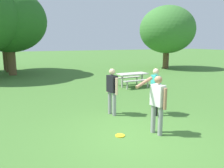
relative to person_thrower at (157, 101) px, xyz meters
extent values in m
plane|color=#447530|center=(-0.55, 0.09, -0.96)|extent=(120.00, 120.00, 0.00)
cylinder|color=gray|center=(0.04, -0.12, -0.55)|extent=(0.13, 0.13, 0.82)
cylinder|color=gray|center=(-0.01, 0.13, -0.55)|extent=(0.13, 0.13, 0.82)
cube|color=white|center=(0.01, 0.00, 0.15)|extent=(0.30, 0.42, 0.58)
sphere|color=#9E7051|center=(0.01, 0.00, 0.57)|extent=(0.21, 0.21, 0.21)
cylinder|color=#9E7051|center=(0.07, -0.25, 0.10)|extent=(0.09, 0.09, 0.58)
cylinder|color=#9E7051|center=(-0.31, 0.20, 0.49)|extent=(0.58, 0.21, 0.28)
cylinder|color=gray|center=(-0.45, 2.15, -0.55)|extent=(0.13, 0.13, 0.82)
cylinder|color=gray|center=(-0.40, 1.90, -0.55)|extent=(0.13, 0.13, 0.82)
cube|color=black|center=(-0.43, 2.03, 0.15)|extent=(0.30, 0.42, 0.58)
sphere|color=beige|center=(-0.43, 2.03, 0.57)|extent=(0.21, 0.21, 0.21)
cylinder|color=beige|center=(-0.48, 2.28, 0.10)|extent=(0.09, 0.09, 0.58)
cylinder|color=beige|center=(-0.37, 1.77, 0.10)|extent=(0.09, 0.09, 0.58)
cylinder|color=black|center=(0.92, 1.30, -0.55)|extent=(0.13, 0.13, 0.82)
cylinder|color=black|center=(0.98, 1.55, -0.55)|extent=(0.13, 0.13, 0.82)
cube|color=#33B2AD|center=(0.95, 1.42, 0.15)|extent=(0.31, 0.42, 0.58)
sphere|color=beige|center=(0.95, 1.42, 0.57)|extent=(0.21, 0.21, 0.21)
cylinder|color=beige|center=(0.89, 1.17, 0.10)|extent=(0.09, 0.09, 0.58)
cylinder|color=beige|center=(1.02, 1.67, 0.10)|extent=(0.09, 0.09, 0.58)
cylinder|color=yellow|center=(-0.98, 0.28, -0.95)|extent=(0.26, 0.26, 0.03)
cube|color=beige|center=(2.71, 6.10, -0.22)|extent=(1.71, 0.79, 0.06)
cube|color=#B6B2A8|center=(2.72, 5.52, -0.52)|extent=(1.70, 0.29, 0.05)
cube|color=#B6B2A8|center=(2.70, 6.68, -0.52)|extent=(1.70, 0.29, 0.05)
cylinder|color=#B6B2A8|center=(2.05, 6.09, -0.61)|extent=(0.11, 0.11, 0.71)
cylinder|color=#B6B2A8|center=(2.06, 5.51, -0.75)|extent=(0.09, 0.09, 0.41)
cylinder|color=#B6B2A8|center=(2.03, 6.67, -0.75)|extent=(0.09, 0.09, 0.41)
cylinder|color=#B6B2A8|center=(3.37, 6.11, -0.61)|extent=(0.11, 0.11, 0.71)
cylinder|color=#B6B2A8|center=(3.38, 5.53, -0.75)|extent=(0.09, 0.09, 0.41)
cylinder|color=#B6B2A8|center=(3.36, 6.69, -0.75)|extent=(0.09, 0.09, 0.41)
cylinder|color=#4C3823|center=(-3.98, 17.42, 0.78)|extent=(0.50, 0.50, 3.49)
ellipsoid|color=#286023|center=(-3.98, 17.42, 3.49)|extent=(3.52, 3.52, 3.00)
cylinder|color=brown|center=(-3.75, 15.92, 0.72)|extent=(0.55, 0.55, 3.37)
ellipsoid|color=#3D7A33|center=(-3.75, 15.92, 3.73)|extent=(4.83, 4.83, 4.10)
cylinder|color=brown|center=(-3.51, 13.91, 0.33)|extent=(0.58, 0.58, 2.58)
ellipsoid|color=#286023|center=(-3.51, 13.91, 3.15)|extent=(5.57, 5.57, 4.73)
cylinder|color=brown|center=(10.08, 12.54, 0.16)|extent=(0.57, 0.57, 2.24)
ellipsoid|color=#3D7A33|center=(10.08, 12.54, 2.71)|extent=(5.19, 5.19, 4.41)
camera|label=1|loc=(-3.52, -4.77, 1.57)|focal=35.35mm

